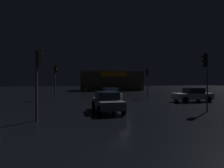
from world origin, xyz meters
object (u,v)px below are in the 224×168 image
(car_far, at_px, (192,95))
(car_crossing, at_px, (111,94))
(traffic_signal_opposite, at_px, (206,68))
(traffic_signal_cross_right, at_px, (147,77))
(car_near, at_px, (107,101))
(traffic_signal_cross_left, at_px, (38,70))
(store_building, at_px, (110,81))
(traffic_signal_main, at_px, (55,76))

(car_far, height_order, car_crossing, car_far)
(traffic_signal_opposite, height_order, traffic_signal_cross_right, traffic_signal_opposite)
(car_near, bearing_deg, traffic_signal_cross_left, -153.17)
(traffic_signal_cross_left, bearing_deg, car_near, 26.83)
(traffic_signal_cross_left, bearing_deg, traffic_signal_opposite, 3.81)
(traffic_signal_opposite, bearing_deg, car_far, 62.80)
(traffic_signal_opposite, xyz_separation_m, traffic_signal_cross_left, (-11.79, -0.79, -0.37))
(traffic_signal_cross_left, height_order, traffic_signal_cross_right, traffic_signal_cross_left)
(store_building, height_order, traffic_signal_opposite, store_building)
(traffic_signal_opposite, xyz_separation_m, car_far, (3.06, 5.95, -2.55))
(traffic_signal_cross_left, bearing_deg, store_building, 71.88)
(traffic_signal_opposite, height_order, car_crossing, traffic_signal_opposite)
(traffic_signal_main, relative_size, car_crossing, 1.07)
(traffic_signal_cross_left, distance_m, car_crossing, 11.39)
(car_far, bearing_deg, store_building, 98.69)
(car_crossing, bearing_deg, car_near, -103.19)
(car_crossing, bearing_deg, traffic_signal_opposite, -56.66)
(car_crossing, bearing_deg, traffic_signal_cross_right, 23.93)
(store_building, xyz_separation_m, car_crossing, (-4.64, -23.76, -1.47))
(store_building, bearing_deg, car_crossing, -101.06)
(car_crossing, bearing_deg, car_far, -16.52)
(traffic_signal_main, distance_m, car_crossing, 7.45)
(store_building, distance_m, traffic_signal_cross_left, 34.81)
(traffic_signal_cross_left, height_order, car_near, traffic_signal_cross_left)
(store_building, xyz_separation_m, car_near, (-6.29, -30.78, -1.45))
(traffic_signal_main, height_order, traffic_signal_opposite, traffic_signal_opposite)
(store_building, relative_size, car_crossing, 3.58)
(car_near, relative_size, car_crossing, 1.06)
(traffic_signal_cross_left, bearing_deg, car_crossing, 56.42)
(traffic_signal_cross_right, height_order, car_crossing, traffic_signal_cross_right)
(traffic_signal_main, bearing_deg, traffic_signal_opposite, -44.67)
(traffic_signal_cross_right, distance_m, car_near, 11.98)
(traffic_signal_cross_left, distance_m, car_far, 16.45)
(car_near, xyz_separation_m, car_far, (10.31, 4.44, -0.01))
(traffic_signal_main, distance_m, traffic_signal_opposite, 16.79)
(store_building, bearing_deg, traffic_signal_cross_left, -108.12)
(store_building, xyz_separation_m, traffic_signal_main, (-10.97, -20.49, 0.69))
(store_building, distance_m, car_near, 31.45)
(traffic_signal_cross_right, bearing_deg, car_crossing, -156.07)
(traffic_signal_cross_left, xyz_separation_m, traffic_signal_cross_right, (11.63, 11.73, -0.09))
(traffic_signal_main, relative_size, traffic_signal_cross_right, 1.10)
(traffic_signal_main, bearing_deg, car_far, -21.30)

